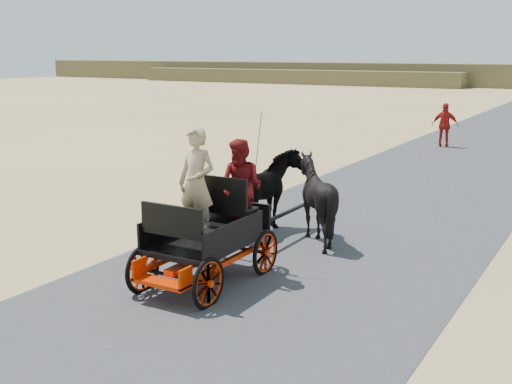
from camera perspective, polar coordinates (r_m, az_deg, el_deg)
The scene contains 9 objects.
ground at distance 11.73m, azimuth 4.10°, elevation -5.94°, with size 140.00×140.00×0.00m, color tan.
road at distance 11.73m, azimuth 4.10°, elevation -5.92°, with size 6.00×140.00×0.01m, color #38383A.
ridge_near at distance 76.49m, azimuth 3.14°, elevation 10.21°, with size 40.00×4.00×1.60m, color brown.
carriage at distance 10.50m, azimuth -4.43°, elevation -6.11°, with size 1.30×2.40×0.72m, color black, non-canonical shape.
horse_left at distance 13.10m, azimuth 1.00°, elevation -0.11°, with size 0.91×2.01×1.70m, color black.
horse_right at distance 12.62m, azimuth 5.37°, elevation -0.65°, with size 1.37×1.54×1.70m, color black.
driver_man at distance 10.32m, azimuth -5.30°, elevation 0.80°, with size 0.66×0.43×1.80m, color tan.
passenger_woman at distance 10.52m, azimuth -1.33°, elevation 0.45°, with size 0.77×0.60×1.58m, color #660C0F.
pedestrian at distance 26.32m, azimuth 16.45°, elevation 5.73°, with size 1.01×0.42×1.73m, color #A51812.
Camera 1 is at (4.87, -10.02, 3.68)m, focal length 45.00 mm.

